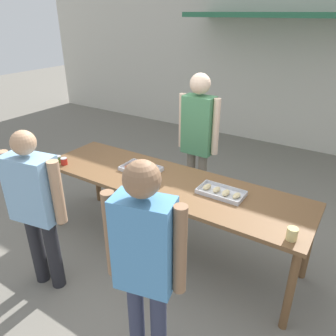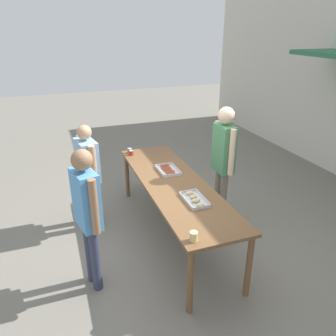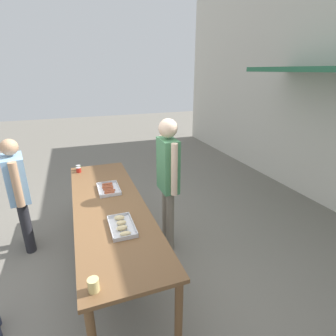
{
  "view_description": "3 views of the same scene",
  "coord_description": "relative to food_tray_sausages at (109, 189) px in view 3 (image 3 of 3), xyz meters",
  "views": [
    {
      "loc": [
        1.62,
        -2.53,
        2.46
      ],
      "look_at": [
        0.0,
        0.0,
        1.01
      ],
      "focal_mm": 35.0,
      "sensor_mm": 36.0,
      "label": 1
    },
    {
      "loc": [
        3.8,
        -1.47,
        2.86
      ],
      "look_at": [
        -0.39,
        0.05,
        0.91
      ],
      "focal_mm": 35.0,
      "sensor_mm": 36.0,
      "label": 2
    },
    {
      "loc": [
        2.91,
        -0.29,
        2.39
      ],
      "look_at": [
        -0.08,
        0.8,
        1.2
      ],
      "focal_mm": 28.0,
      "sensor_mm": 36.0,
      "label": 3
    }
  ],
  "objects": [
    {
      "name": "condiment_jar_ketchup",
      "position": [
        -0.84,
        -0.35,
        0.03
      ],
      "size": [
        0.08,
        0.08,
        0.08
      ],
      "color": "#B22319",
      "rests_on": "serving_table"
    },
    {
      "name": "serving_table",
      "position": [
        0.39,
        -0.05,
        -0.09
      ],
      "size": [
        2.93,
        0.84,
        0.86
      ],
      "color": "brown",
      "rests_on": "ground"
    },
    {
      "name": "food_tray_sausages",
      "position": [
        0.0,
        0.0,
        0.0
      ],
      "size": [
        0.43,
        0.28,
        0.04
      ],
      "color": "silver",
      "rests_on": "serving_table"
    },
    {
      "name": "ground_plane",
      "position": [
        0.39,
        -0.05,
        -0.88
      ],
      "size": [
        24.0,
        24.0,
        0.0
      ],
      "primitive_type": "plane",
      "color": "slate"
    },
    {
      "name": "person_customer_holding_hotdog",
      "position": [
        -0.32,
        -1.13,
        0.07
      ],
      "size": [
        0.63,
        0.32,
        1.6
      ],
      "rotation": [
        0.0,
        0.0,
        3.32
      ],
      "color": "#232328",
      "rests_on": "ground"
    },
    {
      "name": "beer_cup",
      "position": [
        1.71,
        -0.35,
        0.04
      ],
      "size": [
        0.09,
        0.09,
        0.1
      ],
      "color": "#DBC67A",
      "rests_on": "serving_table"
    },
    {
      "name": "food_tray_buns",
      "position": [
        0.96,
        0.0,
        0.01
      ],
      "size": [
        0.45,
        0.24,
        0.06
      ],
      "color": "silver",
      "rests_on": "serving_table"
    },
    {
      "name": "condiment_jar_mustard",
      "position": [
        -0.94,
        -0.35,
        0.03
      ],
      "size": [
        0.08,
        0.08,
        0.08
      ],
      "color": "#567A38",
      "rests_on": "serving_table"
    },
    {
      "name": "person_server_behind_table",
      "position": [
        0.3,
        0.75,
        0.25
      ],
      "size": [
        0.53,
        0.24,
        1.84
      ],
      "rotation": [
        0.0,
        0.0,
        -0.0
      ],
      "color": "#756B5B",
      "rests_on": "ground"
    }
  ]
}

